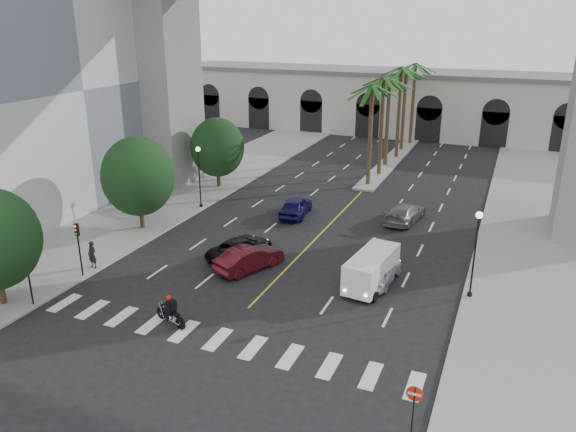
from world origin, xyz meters
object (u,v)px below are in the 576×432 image
object	(u,v)px
traffic_signal_far	(78,241)
car_b	(249,258)
cargo_van	(371,269)
traffic_signal_near	(27,266)
car_d	(405,213)
lamp_post_left_far	(199,172)
car_e	(296,206)
pedestrian_a	(92,255)
do_not_enter_sign	(414,403)
pedestrian_b	(31,242)
car_a	(380,271)
motorcycle_rider	(171,312)
car_c	(241,248)
lamp_post_right	(475,247)

from	to	relation	value
traffic_signal_far	car_b	bearing A→B (deg)	29.31
cargo_van	traffic_signal_near	bearing A→B (deg)	-143.38
car_d	car_b	bearing A→B (deg)	68.54
lamp_post_left_far	traffic_signal_near	distance (m)	18.51
traffic_signal_near	car_e	size ratio (longest dim) A/B	0.78
traffic_signal_far	car_d	xyz separation A→B (m)	(16.59, 17.92, -1.76)
traffic_signal_far	pedestrian_a	bearing A→B (deg)	99.21
car_e	traffic_signal_far	bearing A→B (deg)	57.02
traffic_signal_near	do_not_enter_sign	bearing A→B (deg)	-7.02
car_e	pedestrian_b	bearing A→B (deg)	41.09
do_not_enter_sign	car_a	bearing A→B (deg)	109.29
car_a	car_e	bearing A→B (deg)	-40.69
traffic_signal_far	motorcycle_rider	bearing A→B (deg)	-17.48
traffic_signal_near	pedestrian_a	bearing A→B (deg)	92.19
car_d	car_e	distance (m)	8.79
pedestrian_b	traffic_signal_near	bearing A→B (deg)	-3.26
car_b	car_c	world-z (taller)	car_b
motorcycle_rider	car_e	bearing A→B (deg)	109.75
car_a	cargo_van	size ratio (longest dim) A/B	0.88
car_c	car_e	bearing A→B (deg)	-79.61
traffic_signal_far	pedestrian_b	distance (m)	5.77
lamp_post_left_far	lamp_post_right	world-z (taller)	same
pedestrian_b	motorcycle_rider	bearing A→B (deg)	25.14
car_e	lamp_post_right	bearing A→B (deg)	141.40
motorcycle_rider	pedestrian_a	size ratio (longest dim) A/B	1.24
lamp_post_left_far	do_not_enter_sign	xyz separation A→B (m)	(21.90, -21.18, -1.29)
traffic_signal_near	motorcycle_rider	size ratio (longest dim) A/B	1.63
lamp_post_right	pedestrian_b	size ratio (longest dim) A/B	2.83
lamp_post_left_far	traffic_signal_far	bearing A→B (deg)	-89.60
traffic_signal_far	cargo_van	distance (m)	17.99
cargo_van	do_not_enter_sign	distance (m)	13.34
traffic_signal_near	cargo_van	distance (m)	19.63
lamp_post_right	do_not_enter_sign	size ratio (longest dim) A/B	2.01
cargo_van	pedestrian_b	xyz separation A→B (m)	(-22.43, -4.42, -0.09)
car_a	motorcycle_rider	bearing A→B (deg)	49.93
lamp_post_left_far	do_not_enter_sign	world-z (taller)	lamp_post_left_far
lamp_post_left_far	car_d	size ratio (longest dim) A/B	1.04
traffic_signal_near	cargo_van	size ratio (longest dim) A/B	0.71
lamp_post_right	traffic_signal_near	bearing A→B (deg)	-155.18
motorcycle_rider	car_c	distance (m)	9.25
traffic_signal_far	car_e	world-z (taller)	traffic_signal_far
car_c	do_not_enter_sign	size ratio (longest dim) A/B	1.91
car_a	do_not_enter_sign	bearing A→B (deg)	113.08
car_b	car_c	xyz separation A→B (m)	(-1.39, 1.49, -0.08)
car_d	car_e	world-z (taller)	car_e
traffic_signal_near	pedestrian_a	size ratio (longest dim) A/B	2.02
pedestrian_b	car_e	bearing A→B (deg)	88.25
car_b	car_e	distance (m)	10.79
car_b	car_c	distance (m)	2.04
car_c	traffic_signal_near	bearing A→B (deg)	66.35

